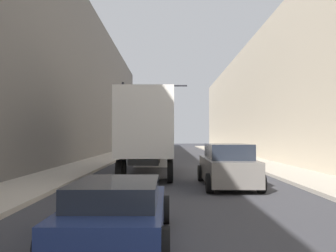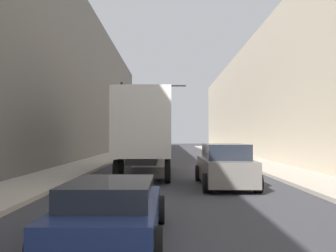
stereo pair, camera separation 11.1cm
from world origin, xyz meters
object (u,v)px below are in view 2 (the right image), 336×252
object	(u,v)px
sedan_car	(112,211)
traffic_signal_gantry	(137,107)
semi_truck	(149,131)
suv_car	(225,166)

from	to	relation	value
sedan_car	traffic_signal_gantry	world-z (taller)	traffic_signal_gantry
semi_truck	suv_car	bearing A→B (deg)	-59.03
sedan_car	suv_car	distance (m)	8.52
semi_truck	sedan_car	distance (m)	13.57
suv_car	traffic_signal_gantry	size ratio (longest dim) A/B	0.73
semi_truck	suv_car	distance (m)	6.73
sedan_car	traffic_signal_gantry	bearing A→B (deg)	93.80
semi_truck	traffic_signal_gantry	size ratio (longest dim) A/B	1.77
semi_truck	traffic_signal_gantry	distance (m)	11.64
semi_truck	sedan_car	xyz separation A→B (m)	(0.03, -13.47, -1.69)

